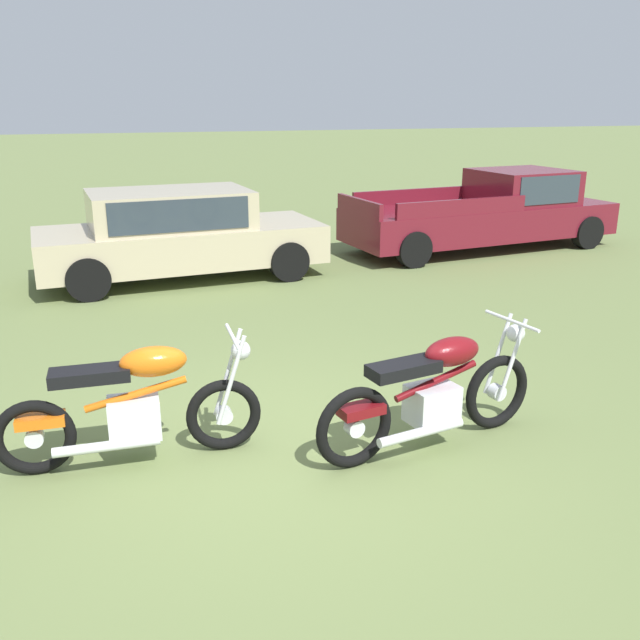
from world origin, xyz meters
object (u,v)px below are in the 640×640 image
(motorcycle_maroon, at_px, (433,393))
(car_beige, at_px, (177,230))
(motorcycle_orange, at_px, (134,406))
(pickup_truck_burgundy, at_px, (493,210))

(motorcycle_maroon, height_order, car_beige, car_beige)
(motorcycle_orange, bearing_deg, pickup_truck_burgundy, 44.18)
(pickup_truck_burgundy, bearing_deg, motorcycle_maroon, -130.64)
(pickup_truck_burgundy, bearing_deg, motorcycle_orange, -143.93)
(motorcycle_maroon, bearing_deg, car_beige, 91.12)
(motorcycle_orange, relative_size, motorcycle_maroon, 0.98)
(car_beige, bearing_deg, motorcycle_orange, -104.26)
(motorcycle_orange, bearing_deg, motorcycle_maroon, -9.74)
(motorcycle_maroon, bearing_deg, pickup_truck_burgundy, 45.22)
(motorcycle_maroon, distance_m, pickup_truck_burgundy, 8.51)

